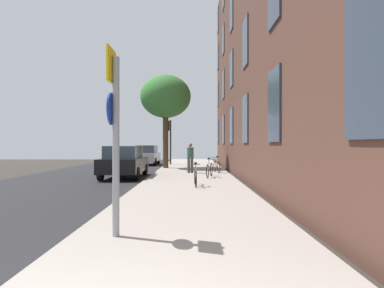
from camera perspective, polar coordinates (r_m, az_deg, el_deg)
ground_plane at (r=17.70m, az=-11.63°, el=-5.61°), size 41.80×41.80×0.00m
road_asphalt at (r=18.24m, az=-18.14°, el=-5.43°), size 7.00×38.00×0.01m
sidewalk at (r=17.34m, az=-0.17°, el=-5.53°), size 4.20×38.00×0.12m
building_facade at (r=17.77m, az=8.62°, el=17.36°), size 0.56×27.00×14.04m
sign_post at (r=5.94m, az=-13.10°, el=2.74°), size 0.16×0.60×3.25m
traffic_light at (r=26.84m, az=-3.93°, el=1.72°), size 0.43×0.24×3.54m
tree_near at (r=23.04m, az=-4.55°, el=7.96°), size 3.43×3.43×6.31m
bicycle_0 at (r=12.88m, az=0.56°, el=-5.58°), size 0.42×1.58×0.90m
bicycle_1 at (r=16.41m, az=2.96°, el=-4.34°), size 0.53×1.71×0.94m
bicycle_2 at (r=19.12m, az=4.21°, el=-3.75°), size 0.42×1.62×0.93m
pedestrian_0 at (r=18.74m, az=-0.32°, el=-2.02°), size 0.53×0.53×1.66m
car_0 at (r=17.38m, az=-11.49°, el=-2.92°), size 1.92×4.35×1.62m
car_1 at (r=28.06m, az=-7.68°, el=-1.85°), size 1.87×3.97×1.62m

